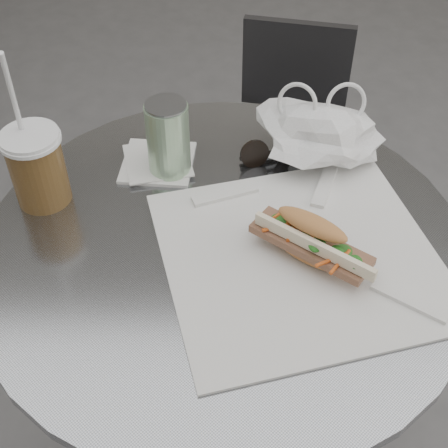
{
  "coord_description": "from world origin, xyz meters",
  "views": [
    {
      "loc": [
        -0.0,
        -0.47,
        1.44
      ],
      "look_at": [
        0.0,
        0.18,
        0.79
      ],
      "focal_mm": 50.0,
      "sensor_mm": 36.0,
      "label": 1
    }
  ],
  "objects_px": {
    "iced_coffee": "(37,166)",
    "cafe_table": "(224,342)",
    "chair_far": "(283,172)",
    "sunglasses": "(271,152)",
    "drink_can": "(168,139)",
    "banh_mi": "(311,240)"
  },
  "relations": [
    {
      "from": "iced_coffee",
      "to": "cafe_table",
      "type": "bearing_deg",
      "value": -18.34
    },
    {
      "from": "chair_far",
      "to": "sunglasses",
      "type": "height_order",
      "value": "sunglasses"
    },
    {
      "from": "chair_far",
      "to": "drink_can",
      "type": "bearing_deg",
      "value": 75.01
    },
    {
      "from": "chair_far",
      "to": "banh_mi",
      "type": "distance_m",
      "value": 0.86
    },
    {
      "from": "iced_coffee",
      "to": "sunglasses",
      "type": "distance_m",
      "value": 0.39
    },
    {
      "from": "banh_mi",
      "to": "drink_can",
      "type": "height_order",
      "value": "drink_can"
    },
    {
      "from": "chair_far",
      "to": "sunglasses",
      "type": "bearing_deg",
      "value": 92.12
    },
    {
      "from": "cafe_table",
      "to": "sunglasses",
      "type": "bearing_deg",
      "value": 66.57
    },
    {
      "from": "cafe_table",
      "to": "iced_coffee",
      "type": "height_order",
      "value": "iced_coffee"
    },
    {
      "from": "sunglasses",
      "to": "iced_coffee",
      "type": "bearing_deg",
      "value": 178.26
    },
    {
      "from": "drink_can",
      "to": "cafe_table",
      "type": "bearing_deg",
      "value": -61.17
    },
    {
      "from": "banh_mi",
      "to": "iced_coffee",
      "type": "height_order",
      "value": "iced_coffee"
    },
    {
      "from": "sunglasses",
      "to": "drink_can",
      "type": "xyz_separation_m",
      "value": [
        -0.18,
        -0.03,
        0.05
      ]
    },
    {
      "from": "chair_far",
      "to": "iced_coffee",
      "type": "height_order",
      "value": "iced_coffee"
    },
    {
      "from": "cafe_table",
      "to": "sunglasses",
      "type": "distance_m",
      "value": 0.36
    },
    {
      "from": "banh_mi",
      "to": "iced_coffee",
      "type": "xyz_separation_m",
      "value": [
        -0.42,
        0.14,
        0.03
      ]
    },
    {
      "from": "sunglasses",
      "to": "banh_mi",
      "type": "bearing_deg",
      "value": -95.39
    },
    {
      "from": "cafe_table",
      "to": "chair_far",
      "type": "height_order",
      "value": "cafe_table"
    },
    {
      "from": "sunglasses",
      "to": "cafe_table",
      "type": "bearing_deg",
      "value": -129.29
    },
    {
      "from": "cafe_table",
      "to": "banh_mi",
      "type": "distance_m",
      "value": 0.34
    },
    {
      "from": "chair_far",
      "to": "drink_can",
      "type": "relative_size",
      "value": 5.03
    },
    {
      "from": "cafe_table",
      "to": "drink_can",
      "type": "height_order",
      "value": "drink_can"
    }
  ]
}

